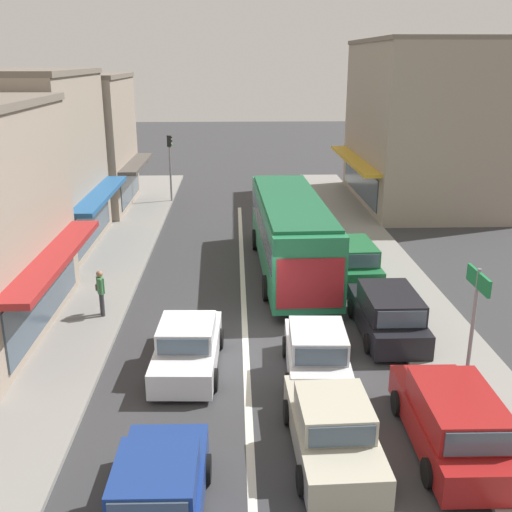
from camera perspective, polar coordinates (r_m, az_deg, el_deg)
name	(u,v)px	position (r m, az deg, el deg)	size (l,w,h in m)	color
ground_plane	(245,340)	(19.52, -1.03, -7.97)	(140.00, 140.00, 0.00)	#353538
lane_centre_line	(243,293)	(23.17, -1.22, -3.58)	(0.20, 28.00, 0.01)	silver
sidewalk_left	(78,276)	(25.85, -16.56, -1.85)	(5.20, 44.00, 0.14)	gray
kerb_right	(389,272)	(25.85, 12.59, -1.54)	(2.80, 44.00, 0.12)	gray
shopfront_mid_block	(15,165)	(29.30, -22.01, 8.07)	(7.61, 8.69, 8.20)	gray
shopfront_far_end	(65,143)	(37.36, -17.71, 10.18)	(8.29, 7.56, 7.82)	gray
building_right_far	(428,124)	(38.60, 16.04, 12.01)	(8.98, 11.97, 9.75)	gray
city_bus	(291,230)	(24.87, 3.32, 2.51)	(2.98, 10.93, 3.23)	#237A4C
sedan_adjacent_lane_lead	(157,498)	(12.47, -9.38, -21.79)	(1.95, 4.23, 1.47)	navy
sedan_queue_gap_filler	(332,429)	(14.20, 7.27, -16.05)	(1.99, 4.25, 1.47)	#B7B29E
sedan_behind_bus_mid	(188,347)	(17.70, -6.52, -8.61)	(2.03, 4.27, 1.47)	silver
hatchback_behind_bus_near	(316,353)	(17.24, 5.78, -9.19)	(1.94, 3.77, 1.54)	silver
parked_wagon_kerb_front	(452,421)	(14.92, 18.18, -14.68)	(1.98, 4.52, 1.58)	maroon
parked_wagon_kerb_second	(388,313)	(20.03, 12.42, -5.37)	(1.96, 4.51, 1.58)	black
parked_wagon_kerb_third	(351,260)	(24.90, 9.00, -0.41)	(2.06, 4.56, 1.58)	#1E6638
traffic_light_downstreet	(170,157)	(37.63, -8.20, 9.29)	(0.33, 0.24, 4.20)	gray
directional_road_sign	(476,303)	(16.40, 20.19, -4.21)	(0.10, 1.40, 3.60)	gray
pedestrian_with_handbag_near	(101,290)	(21.29, -14.57, -3.15)	(0.42, 0.64, 1.63)	#333338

